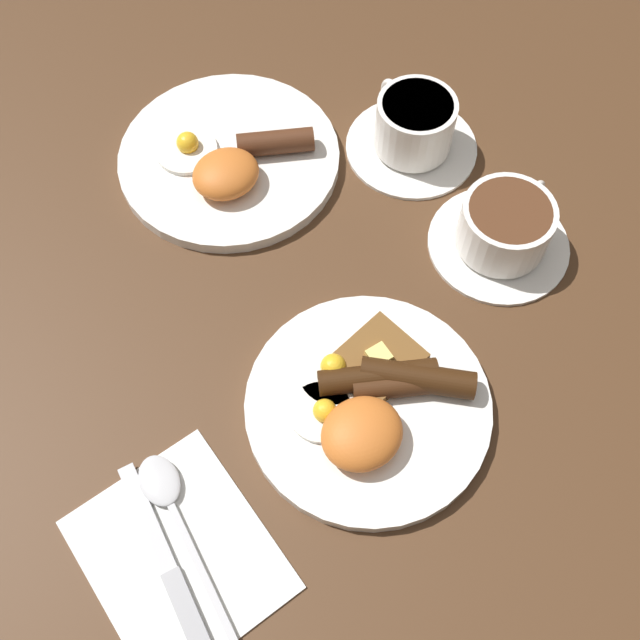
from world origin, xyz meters
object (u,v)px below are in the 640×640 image
object	(u,v)px
knife	(171,573)
spoon	(168,498)
breakfast_plate_near	(370,402)
teacup_far	(414,129)
breakfast_plate_far	(230,159)
teacup_near	(504,230)

from	to	relation	value
knife	spoon	distance (m)	0.07
breakfast_plate_near	knife	bearing A→B (deg)	-173.54
teacup_far	knife	bearing A→B (deg)	-150.82
teacup_far	breakfast_plate_far	bearing A→B (deg)	152.72
breakfast_plate_far	teacup_far	distance (m)	0.21
teacup_far	spoon	bearing A→B (deg)	-155.11
spoon	knife	bearing A→B (deg)	158.41
teacup_near	knife	world-z (taller)	teacup_near
breakfast_plate_far	teacup_near	xyz separation A→B (m)	(0.18, -0.26, 0.02)
knife	teacup_near	bearing A→B (deg)	-71.42
teacup_far	spoon	distance (m)	0.48
teacup_near	teacup_far	world-z (taller)	teacup_far
spoon	teacup_far	bearing A→B (deg)	-59.49
breakfast_plate_near	knife	size ratio (longest dim) A/B	1.23
breakfast_plate_far	teacup_far	world-z (taller)	teacup_far
breakfast_plate_near	teacup_far	bearing A→B (deg)	44.98
breakfast_plate_near	breakfast_plate_far	world-z (taller)	same
knife	spoon	bearing A→B (deg)	-20.70
breakfast_plate_far	teacup_far	bearing A→B (deg)	-27.28
teacup_near	spoon	distance (m)	0.43
teacup_near	knife	size ratio (longest dim) A/B	0.80
teacup_near	knife	bearing A→B (deg)	-167.92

